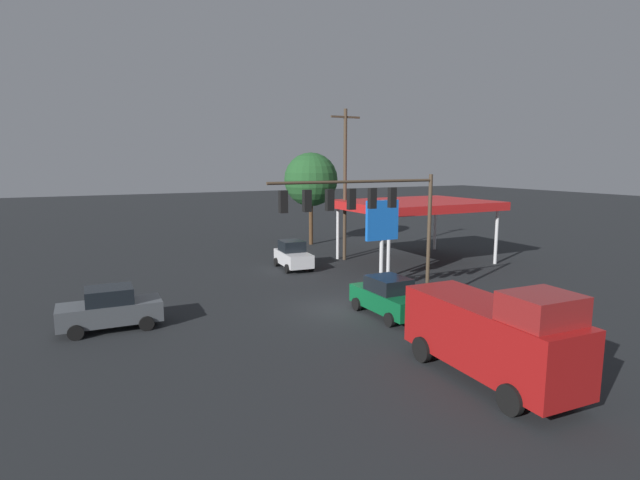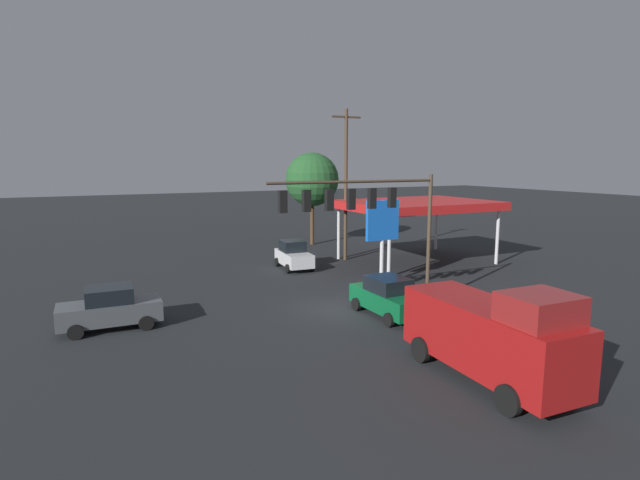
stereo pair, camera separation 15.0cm
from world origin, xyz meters
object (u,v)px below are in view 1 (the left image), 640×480
Objects in this scene: hatchback_crossing at (293,255)px; delivery_truck at (493,334)px; sedan_far at (110,309)px; sedan_waiting at (388,297)px; utility_pole at (345,182)px; price_sign at (382,225)px; traffic_signal_assembly at (364,207)px; street_tree at (311,180)px.

hatchback_crossing is 19.95m from delivery_truck.
delivery_truck reaches higher than sedan_far.
hatchback_crossing is 0.88× the size of sedan_far.
hatchback_crossing is 0.57× the size of delivery_truck.
sedan_far is 12.97m from sedan_waiting.
price_sign is (2.00, 8.09, -2.21)m from utility_pole.
utility_pole is 2.90× the size of hatchback_crossing.
street_tree reaches higher than traffic_signal_assembly.
price_sign is (-4.01, -4.36, -1.59)m from traffic_signal_assembly.
traffic_signal_assembly is 21.23m from street_tree.
utility_pole is at bearing -150.39° from sedan_far.
street_tree is at bearing -96.01° from utility_pole.
delivery_truck is 7.89m from sedan_waiting.
traffic_signal_assembly is 1.09× the size of street_tree.
street_tree reaches higher than delivery_truck.
hatchback_crossing is at bearing -95.95° from traffic_signal_assembly.
street_tree is (-6.88, -28.71, 4.18)m from delivery_truck.
traffic_signal_assembly is at bearing -1.82° from hatchback_crossing.
hatchback_crossing is (4.83, 1.17, -5.02)m from utility_pole.
delivery_truck is 29.82m from street_tree.
price_sign reaches higher than sedan_waiting.
price_sign is 1.18× the size of sedan_far.
price_sign is 1.33× the size of hatchback_crossing.
traffic_signal_assembly is 1.74× the size of price_sign.
delivery_truck is 0.83× the size of street_tree.
street_tree is (-6.81, -20.10, 0.53)m from traffic_signal_assembly.
hatchback_crossing is 0.47× the size of street_tree.
utility_pole is 20.35m from sedan_far.
price_sign reaches higher than delivery_truck.
street_tree is at bearing 168.81° from delivery_truck.
street_tree is at bearing 151.53° from hatchback_crossing.
utility_pole reaches higher than sedan_far.
delivery_truck is 1.55× the size of sedan_far.
utility_pole is at bearing 166.20° from delivery_truck.
traffic_signal_assembly reaches higher than hatchback_crossing.
utility_pole is 15.06m from sedan_waiting.
street_tree is (-5.83, -20.92, 4.93)m from sedan_waiting.
sedan_far is at bearing -133.81° from delivery_truck.
street_tree reaches higher than hatchback_crossing.
hatchback_crossing is 11.57m from street_tree.
sedan_far is at bearing -108.70° from sedan_waiting.
sedan_waiting is 0.53× the size of street_tree.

